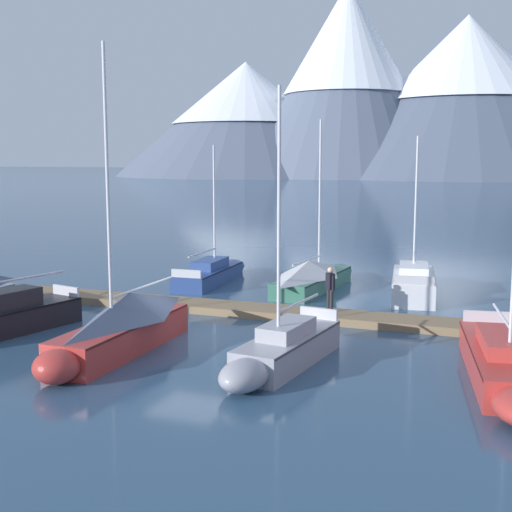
# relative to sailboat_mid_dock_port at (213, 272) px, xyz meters

# --- Properties ---
(ground_plane) EXTENTS (700.00, 700.00, 0.00)m
(ground_plane) POSITION_rel_sailboat_mid_dock_port_xyz_m (3.85, -9.87, -0.48)
(ground_plane) COLOR #2D4C6B
(mountain_west_summit) EXTENTS (87.18, 87.18, 37.67)m
(mountain_west_summit) POSITION_rel_sailboat_mid_dock_port_xyz_m (-77.03, 185.26, 19.64)
(mountain_west_summit) COLOR slate
(mountain_west_summit) RESTS_ON ground
(mountain_central_massif) EXTENTS (66.34, 66.34, 59.57)m
(mountain_central_massif) POSITION_rel_sailboat_mid_dock_port_xyz_m (-42.07, 183.86, 31.46)
(mountain_central_massif) COLOR slate
(mountain_central_massif) RESTS_ON ground
(mountain_shoulder_ridge) EXTENTS (95.04, 95.04, 49.23)m
(mountain_shoulder_ridge) POSITION_rel_sailboat_mid_dock_port_xyz_m (-7.07, 194.43, 25.74)
(mountain_shoulder_ridge) COLOR #4C566B
(mountain_shoulder_ridge) RESTS_ON ground
(dock) EXTENTS (21.53, 2.49, 0.30)m
(dock) POSITION_rel_sailboat_mid_dock_port_xyz_m (3.85, -5.87, -0.34)
(dock) COLOR #846B4C
(dock) RESTS_ON ground
(sailboat_mid_dock_port) EXTENTS (1.99, 6.99, 6.67)m
(sailboat_mid_dock_port) POSITION_rel_sailboat_mid_dock_port_xyz_m (0.00, 0.00, 0.00)
(sailboat_mid_dock_port) COLOR navy
(sailboat_mid_dock_port) RESTS_ON ground
(sailboat_mid_dock_starboard) EXTENTS (1.90, 7.31, 9.40)m
(sailboat_mid_dock_starboard) POSITION_rel_sailboat_mid_dock_port_xyz_m (2.73, -12.35, 0.40)
(sailboat_mid_dock_starboard) COLOR #B2332D
(sailboat_mid_dock_starboard) RESTS_ON ground
(sailboat_far_berth) EXTENTS (2.24, 7.65, 7.80)m
(sailboat_far_berth) POSITION_rel_sailboat_mid_dock_port_xyz_m (5.19, -0.01, 0.20)
(sailboat_far_berth) COLOR #336B56
(sailboat_far_berth) RESTS_ON ground
(sailboat_outer_slip) EXTENTS (1.89, 6.12, 8.03)m
(sailboat_outer_slip) POSITION_rel_sailboat_mid_dock_port_xyz_m (7.94, -12.01, 0.08)
(sailboat_outer_slip) COLOR #93939E
(sailboat_outer_slip) RESTS_ON ground
(sailboat_end_of_dock) EXTENTS (2.73, 6.96, 7.00)m
(sailboat_end_of_dock) POSITION_rel_sailboat_mid_dock_port_xyz_m (9.67, 0.48, 0.12)
(sailboat_end_of_dock) COLOR silver
(sailboat_end_of_dock) RESTS_ON ground
(sailboat_last_slip) EXTENTS (3.07, 7.80, 7.28)m
(sailboat_last_slip) POSITION_rel_sailboat_mid_dock_port_xyz_m (14.06, -11.01, 0.04)
(sailboat_last_slip) COLOR #B2332D
(sailboat_last_slip) RESTS_ON ground
(person_on_dock) EXTENTS (0.42, 0.47, 1.69)m
(person_on_dock) POSITION_rel_sailboat_mid_dock_port_xyz_m (7.53, -5.47, 0.78)
(person_on_dock) COLOR #232328
(person_on_dock) RESTS_ON dock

